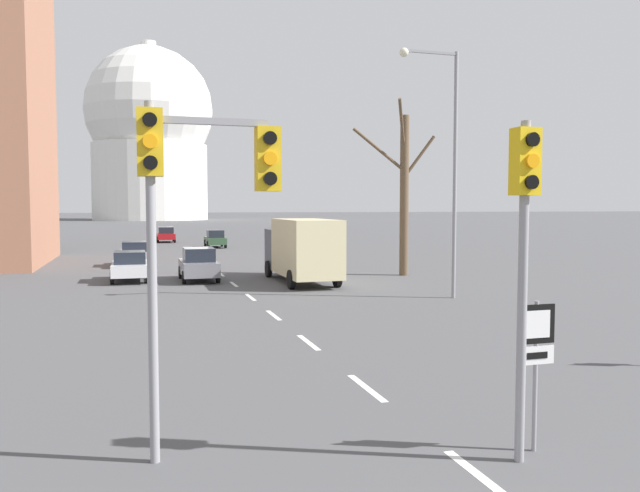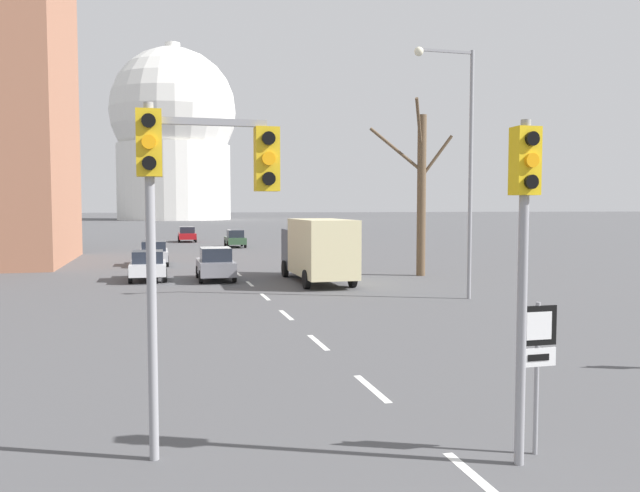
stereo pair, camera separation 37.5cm
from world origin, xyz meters
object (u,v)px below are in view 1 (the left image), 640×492
object	(u,v)px
traffic_signal_near_left	(192,191)
sedan_near_left	(199,264)
sedan_far_right	(166,235)
street_lamp_right	(446,150)
route_sign_post	(536,350)
traffic_signal_centre_tall	(524,226)
sedan_far_left	(215,239)
delivery_truck	(302,248)
sedan_near_right	(130,266)
sedan_mid_centre	(135,253)

from	to	relation	value
traffic_signal_near_left	sedan_near_left	xyz separation A→B (m)	(2.25, 22.56, -3.14)
sedan_near_left	sedan_far_right	distance (m)	35.58
street_lamp_right	sedan_near_left	world-z (taller)	street_lamp_right
route_sign_post	traffic_signal_centre_tall	bearing A→B (deg)	-149.17
traffic_signal_near_left	route_sign_post	world-z (taller)	traffic_signal_near_left
route_sign_post	sedan_far_left	xyz separation A→B (m)	(1.24, 49.46, -0.77)
delivery_truck	sedan_far_right	bearing A→B (deg)	97.18
street_lamp_right	sedan_far_left	world-z (taller)	street_lamp_right
traffic_signal_centre_tall	sedan_near_right	world-z (taller)	traffic_signal_centre_tall
street_lamp_right	sedan_far_right	world-z (taller)	street_lamp_right
sedan_near_left	delivery_truck	world-z (taller)	delivery_truck
route_sign_post	sedan_near_right	xyz separation A→B (m)	(-6.09, 24.61, -0.79)
sedan_near_right	sedan_far_right	bearing A→B (deg)	84.43
traffic_signal_near_left	street_lamp_right	bearing A→B (deg)	50.21
traffic_signal_centre_tall	traffic_signal_near_left	bearing A→B (deg)	161.80
street_lamp_right	sedan_near_right	distance (m)	16.64
route_sign_post	delivery_truck	bearing A→B (deg)	84.55
traffic_signal_centre_tall	sedan_near_left	size ratio (longest dim) A/B	1.26
sedan_near_right	delivery_truck	size ratio (longest dim) A/B	0.54
street_lamp_right	delivery_truck	size ratio (longest dim) A/B	1.38
sedan_mid_centre	sedan_far_left	xyz separation A→B (m)	(7.11, 16.48, 0.00)
route_sign_post	sedan_near_right	world-z (taller)	route_sign_post
traffic_signal_centre_tall	sedan_near_right	xyz separation A→B (m)	(-5.64, 24.88, -2.69)
street_lamp_right	delivery_truck	bearing A→B (deg)	121.76
route_sign_post	delivery_truck	distance (m)	21.69
sedan_near_left	sedan_near_right	xyz separation A→B (m)	(-3.33, 0.82, -0.06)
street_lamp_right	sedan_mid_centre	bearing A→B (deg)	123.71
sedan_near_right	delivery_truck	world-z (taller)	delivery_truck
route_sign_post	sedan_near_right	bearing A→B (deg)	103.89
sedan_near_right	sedan_far_left	distance (m)	25.91
traffic_signal_near_left	route_sign_post	xyz separation A→B (m)	(5.01, -1.23, -2.40)
sedan_far_left	sedan_mid_centre	bearing A→B (deg)	-113.33
street_lamp_right	traffic_signal_centre_tall	bearing A→B (deg)	-114.08
sedan_near_left	sedan_far_left	size ratio (longest dim) A/B	1.01
sedan_near_left	sedan_far_right	xyz separation A→B (m)	(0.06, 35.58, -0.02)
traffic_signal_near_left	sedan_mid_centre	xyz separation A→B (m)	(-0.86, 31.75, -3.17)
sedan_mid_centre	sedan_far_right	distance (m)	26.58
sedan_far_left	sedan_near_right	bearing A→B (deg)	-106.43
traffic_signal_centre_tall	street_lamp_right	bearing A→B (deg)	65.92
route_sign_post	sedan_near_left	xyz separation A→B (m)	(-2.76, 23.79, -0.74)
sedan_mid_centre	sedan_near_right	bearing A→B (deg)	-91.51
sedan_near_left	sedan_near_right	bearing A→B (deg)	166.21
sedan_near_left	delivery_truck	bearing A→B (deg)	-24.53
street_lamp_right	sedan_far_right	bearing A→B (deg)	101.38
route_sign_post	sedan_near_left	distance (m)	23.96
route_sign_post	sedan_far_left	world-z (taller)	route_sign_post
sedan_near_left	route_sign_post	bearing A→B (deg)	-83.39
traffic_signal_near_left	delivery_truck	world-z (taller)	traffic_signal_near_left
street_lamp_right	sedan_near_left	xyz separation A→B (m)	(-9.04, 9.01, -5.17)
traffic_signal_centre_tall	sedan_mid_centre	bearing A→B (deg)	99.25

